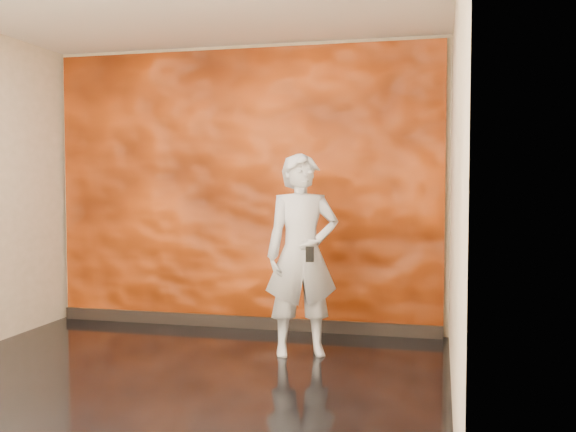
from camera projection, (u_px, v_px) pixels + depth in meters
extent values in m
cube|color=black|center=(160.00, 389.00, 4.52)|extent=(4.00, 4.00, 0.01)
cube|color=#B7A98B|center=(244.00, 187.00, 6.38)|extent=(4.00, 0.02, 2.80)
cube|color=#B7A98B|center=(455.00, 190.00, 3.98)|extent=(0.02, 4.00, 2.80)
cube|color=#DB4C0E|center=(243.00, 189.00, 6.35)|extent=(3.90, 0.06, 2.75)
cube|color=black|center=(242.00, 322.00, 6.38)|extent=(3.90, 0.04, 0.12)
imported|color=#999DA8|center=(302.00, 255.00, 5.36)|extent=(0.72, 0.60, 1.69)
cube|color=black|center=(310.00, 254.00, 5.08)|extent=(0.07, 0.02, 0.12)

